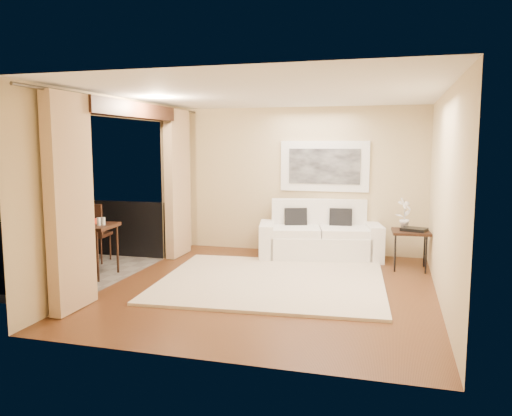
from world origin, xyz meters
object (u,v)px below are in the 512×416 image
(ice_bucket, at_px, (87,217))
(side_table, at_px, (411,234))
(orchid, at_px, (404,213))
(balcony_chair_near, at_px, (18,243))
(sofa, at_px, (319,237))
(bistro_table, at_px, (91,230))
(balcony_chair_far, at_px, (92,228))

(ice_bucket, bearing_deg, side_table, 18.84)
(orchid, relative_size, balcony_chair_near, 0.47)
(orchid, xyz_separation_m, ice_bucket, (-4.74, -1.83, 0.01))
(sofa, height_order, orchid, orchid)
(sofa, height_order, bistro_table, sofa)
(side_table, height_order, orchid, orchid)
(balcony_chair_far, bearing_deg, balcony_chair_near, 74.88)
(bistro_table, height_order, balcony_chair_far, balcony_chair_far)
(sofa, distance_m, side_table, 1.63)
(orchid, xyz_separation_m, bistro_table, (-4.64, -1.90, -0.17))
(balcony_chair_near, bearing_deg, bistro_table, 45.86)
(sofa, xyz_separation_m, orchid, (1.44, -0.29, 0.53))
(orchid, bearing_deg, sofa, 168.46)
(side_table, distance_m, ice_bucket, 5.13)
(balcony_chair_far, xyz_separation_m, ice_bucket, (0.36, -0.66, 0.30))
(side_table, distance_m, balcony_chair_near, 5.96)
(bistro_table, relative_size, balcony_chair_far, 0.78)
(ice_bucket, bearing_deg, balcony_chair_near, -123.04)
(balcony_chair_far, bearing_deg, sofa, -166.13)
(side_table, height_order, ice_bucket, ice_bucket)
(side_table, xyz_separation_m, orchid, (-0.11, 0.18, 0.31))
(side_table, distance_m, bistro_table, 5.05)
(balcony_chair_near, distance_m, ice_bucket, 1.06)
(bistro_table, bearing_deg, balcony_chair_far, 122.61)
(side_table, bearing_deg, balcony_chair_far, -169.24)
(bistro_table, height_order, balcony_chair_near, balcony_chair_near)
(balcony_chair_far, bearing_deg, bistro_table, 114.73)
(side_table, relative_size, balcony_chair_far, 0.62)
(balcony_chair_near, bearing_deg, balcony_chair_far, 78.82)
(balcony_chair_far, xyz_separation_m, balcony_chair_near, (-0.19, -1.52, 0.03))
(side_table, height_order, balcony_chair_far, balcony_chair_far)
(orchid, relative_size, ice_bucket, 2.55)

